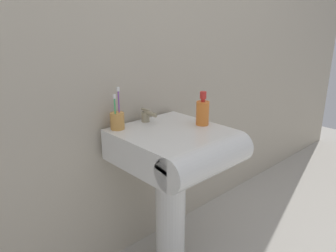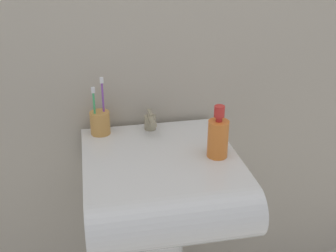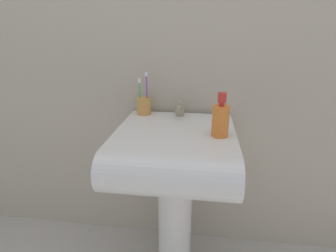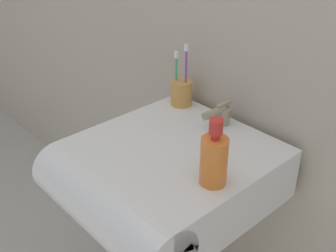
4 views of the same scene
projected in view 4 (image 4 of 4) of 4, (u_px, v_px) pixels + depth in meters
name	position (u px, v px, depth m)	size (l,w,h in m)	color
sink_basin	(160.00, 178.00, 1.14)	(0.48, 0.54, 0.15)	white
faucet	(221.00, 114.00, 1.22)	(0.04, 0.11, 0.07)	tan
toothbrush_cup	(181.00, 92.00, 1.34)	(0.07, 0.07, 0.20)	#D19347
soap_bottle	(214.00, 159.00, 0.96)	(0.06, 0.06, 0.17)	orange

